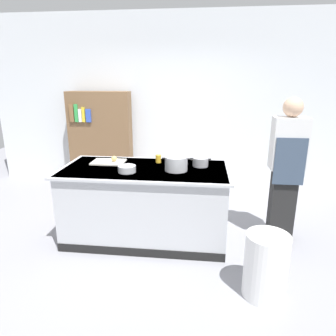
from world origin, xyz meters
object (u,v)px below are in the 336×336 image
(trash_bin, at_px, (266,266))
(mixing_bowl, at_px, (127,169))
(stock_pot, at_px, (176,164))
(onion, at_px, (114,159))
(bookshelf, at_px, (101,140))
(sauce_pan, at_px, (200,162))
(juice_cup, at_px, (158,159))
(person_chef, at_px, (286,168))

(trash_bin, bearing_deg, mixing_bowl, 152.39)
(stock_pot, bearing_deg, onion, 164.12)
(mixing_bowl, xyz_separation_m, bookshelf, (-0.98, 1.98, -0.09))
(onion, distance_m, sauce_pan, 1.07)
(sauce_pan, distance_m, juice_cup, 0.53)
(stock_pot, xyz_separation_m, mixing_bowl, (-0.55, -0.13, -0.04))
(juice_cup, xyz_separation_m, bookshelf, (-1.27, 1.54, -0.10))
(onion, bearing_deg, mixing_bowl, -54.70)
(onion, distance_m, juice_cup, 0.55)
(bookshelf, bearing_deg, trash_bin, -48.50)
(onion, height_order, bookshelf, bookshelf)
(onion, distance_m, mixing_bowl, 0.43)
(trash_bin, bearing_deg, stock_pot, 135.34)
(onion, xyz_separation_m, person_chef, (2.07, -0.02, -0.04))
(mixing_bowl, bearing_deg, stock_pot, 13.22)
(person_chef, height_order, bookshelf, person_chef)
(onion, relative_size, bookshelf, 0.04)
(stock_pot, height_order, trash_bin, stock_pot)
(stock_pot, xyz_separation_m, sauce_pan, (0.27, 0.21, -0.03))
(stock_pot, height_order, mixing_bowl, stock_pot)
(stock_pot, height_order, juice_cup, stock_pot)
(stock_pot, bearing_deg, bookshelf, 129.50)
(sauce_pan, distance_m, trash_bin, 1.40)
(stock_pot, relative_size, juice_cup, 3.24)
(onion, relative_size, stock_pot, 0.22)
(mixing_bowl, bearing_deg, onion, 125.30)
(onion, bearing_deg, bookshelf, 114.15)
(onion, relative_size, person_chef, 0.04)
(sauce_pan, distance_m, mixing_bowl, 0.88)
(mixing_bowl, relative_size, person_chef, 0.12)
(onion, xyz_separation_m, juice_cup, (0.54, 0.08, -0.01))
(sauce_pan, relative_size, mixing_bowl, 1.26)
(sauce_pan, xyz_separation_m, trash_bin, (0.61, -1.08, -0.65))
(stock_pot, bearing_deg, sauce_pan, 36.89)
(onion, relative_size, sauce_pan, 0.28)
(juice_cup, xyz_separation_m, person_chef, (1.52, -0.10, -0.04))
(bookshelf, bearing_deg, stock_pot, -50.50)
(onion, xyz_separation_m, trash_bin, (1.68, -1.10, -0.65))
(onion, distance_m, trash_bin, 2.12)
(stock_pot, bearing_deg, person_chef, 9.12)
(sauce_pan, height_order, trash_bin, sauce_pan)
(stock_pot, height_order, person_chef, person_chef)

